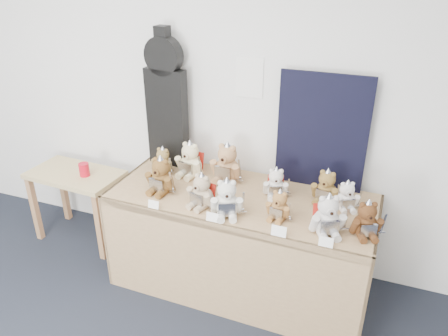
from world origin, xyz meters
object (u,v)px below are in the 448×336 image
at_px(teddy_front_left, 202,192).
at_px(teddy_front_centre, 227,200).
at_px(guitar_case, 166,100).
at_px(teddy_back_centre_left, 227,164).
at_px(teddy_front_far_left, 161,177).
at_px(teddy_back_centre_right, 276,184).
at_px(side_table, 77,185).
at_px(red_cup, 84,170).
at_px(teddy_back_far_left, 163,162).
at_px(display_table, 237,222).
at_px(teddy_front_right, 279,206).
at_px(teddy_back_end, 346,197).
at_px(teddy_back_right, 326,188).
at_px(teddy_back_left, 190,161).
at_px(teddy_front_far_right, 327,216).
at_px(teddy_front_end, 366,220).

bearing_deg(teddy_front_left, teddy_front_centre, 3.09).
bearing_deg(guitar_case, teddy_back_centre_left, -7.64).
height_order(teddy_front_far_left, teddy_back_centre_right, teddy_front_far_left).
xyz_separation_m(side_table, red_cup, (0.12, -0.01, 0.18)).
bearing_deg(teddy_front_centre, side_table, 145.85).
xyz_separation_m(teddy_front_centre, teddy_back_far_left, (-0.69, 0.41, -0.02)).
xyz_separation_m(display_table, red_cup, (-1.42, 0.15, 0.10)).
bearing_deg(teddy_front_far_left, teddy_front_right, 3.00).
bearing_deg(teddy_back_end, red_cup, 153.57).
bearing_deg(teddy_front_right, guitar_case, 162.85).
xyz_separation_m(teddy_back_right, teddy_back_end, (0.15, -0.05, -0.01)).
distance_m(teddy_back_left, teddy_back_far_left, 0.22).
height_order(side_table, teddy_back_end, teddy_back_end).
xyz_separation_m(teddy_front_centre, teddy_back_right, (0.58, 0.41, -0.01)).
relative_size(teddy_front_far_left, teddy_back_right, 1.13).
bearing_deg(teddy_front_far_left, teddy_back_end, 16.14).
relative_size(teddy_back_left, teddy_back_end, 1.34).
distance_m(teddy_front_left, teddy_back_end, 0.98).
relative_size(teddy_front_right, teddy_front_far_right, 0.77).
relative_size(display_table, guitar_case, 1.75).
xyz_separation_m(display_table, guitar_case, (-0.74, 0.40, 0.71)).
height_order(teddy_front_end, teddy_back_centre_left, teddy_back_centre_left).
relative_size(teddy_back_centre_left, teddy_back_right, 1.26).
bearing_deg(teddy_back_left, teddy_back_centre_left, 12.10).
distance_m(teddy_front_left, teddy_back_far_left, 0.61).
bearing_deg(teddy_back_centre_right, guitar_case, 151.73).
bearing_deg(teddy_back_end, teddy_front_end, -88.12).
relative_size(teddy_front_left, teddy_back_far_left, 1.15).
bearing_deg(teddy_front_end, teddy_front_centre, 162.99).
xyz_separation_m(teddy_back_left, teddy_back_far_left, (-0.22, -0.04, -0.03)).
xyz_separation_m(display_table, teddy_front_far_right, (0.64, -0.17, 0.29)).
relative_size(teddy_front_far_right, teddy_back_centre_right, 1.22).
relative_size(side_table, teddy_back_right, 3.06).
distance_m(guitar_case, teddy_front_centre, 1.02).
bearing_deg(teddy_back_end, teddy_front_far_left, 163.22).
bearing_deg(teddy_front_end, teddy_back_right, 109.66).
height_order(red_cup, teddy_front_end, teddy_front_end).
distance_m(teddy_front_far_left, teddy_back_left, 0.33).
relative_size(teddy_back_left, teddy_back_far_left, 1.31).
bearing_deg(guitar_case, red_cup, -154.89).
bearing_deg(teddy_back_centre_left, teddy_back_far_left, -168.08).
xyz_separation_m(display_table, teddy_front_end, (0.87, -0.10, 0.28)).
distance_m(teddy_front_left, teddy_front_end, 1.08).
distance_m(teddy_front_end, teddy_back_far_left, 1.60).
xyz_separation_m(guitar_case, teddy_front_right, (1.06, -0.50, -0.45)).
height_order(teddy_front_far_left, teddy_back_right, teddy_front_far_left).
distance_m(teddy_front_centre, teddy_back_end, 0.81).
distance_m(side_table, teddy_front_centre, 1.62).
relative_size(display_table, teddy_back_centre_left, 5.66).
height_order(teddy_back_left, teddy_back_end, teddy_back_left).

